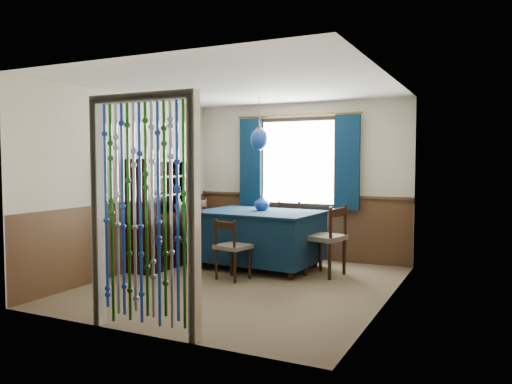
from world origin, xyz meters
The scene contains 22 objects.
floor centered at (0.00, 0.00, 0.00)m, with size 4.00×4.00×0.00m, color brown.
ceiling centered at (0.00, 0.00, 2.50)m, with size 4.00×4.00×0.00m, color silver.
wall_back centered at (0.00, 2.00, 1.25)m, with size 3.60×3.60×0.00m, color beige.
wall_front centered at (0.00, -2.00, 1.25)m, with size 3.60×3.60×0.00m, color beige.
wall_left centered at (-1.80, 0.00, 1.25)m, with size 4.00×4.00×0.00m, color beige.
wall_right centered at (1.80, 0.00, 1.25)m, with size 4.00×4.00×0.00m, color beige.
wainscot_back centered at (0.00, 1.99, 0.50)m, with size 3.60×3.60×0.00m, color #4A301C.
wainscot_front centered at (0.00, -1.99, 0.50)m, with size 3.60×3.60×0.00m, color #4A301C.
wainscot_left centered at (-1.79, 0.00, 0.50)m, with size 4.00×4.00×0.00m, color #4A301C.
wainscot_right centered at (1.79, 0.00, 0.50)m, with size 4.00×4.00×0.00m, color #4A301C.
window centered at (0.00, 1.95, 1.55)m, with size 1.32×0.12×1.42m, color black.
doorway centered at (0.00, -1.94, 1.05)m, with size 1.16×0.12×2.18m, color silver, non-canonical shape.
dining_table centered at (-0.24, 1.01, 0.48)m, with size 1.80×1.29×0.84m.
chair_near centered at (-0.26, 0.20, 0.43)m, with size 0.47×0.46×0.81m.
chair_far centered at (-0.16, 1.74, 0.49)m, with size 0.54×0.52×0.93m.
chair_left centered at (-1.24, 1.09, 0.52)m, with size 0.56×0.58×0.98m.
chair_right centered at (0.80, 0.98, 0.51)m, with size 0.55×0.57×0.97m.
sideboard centered at (-1.57, 0.50, 0.56)m, with size 0.46×1.24×1.60m.
pendant_lamp centered at (-0.24, 1.01, 1.89)m, with size 0.25×0.25×0.77m.
vase_table centered at (-0.26, 1.13, 0.95)m, with size 0.21×0.21×0.22m, color navy.
bowl_shelf centered at (-1.51, 0.19, 1.12)m, with size 0.20×0.20×0.05m, color beige.
vase_sideboard centered at (-1.51, 0.82, 0.91)m, with size 0.20×0.20×0.21m, color beige.
Camera 1 is at (2.88, -5.54, 1.57)m, focal length 35.00 mm.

